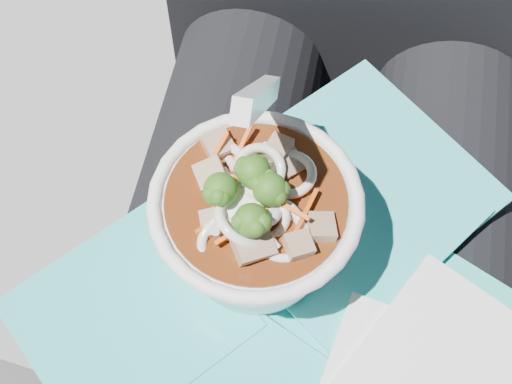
% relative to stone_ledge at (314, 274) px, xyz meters
% --- Properties ---
extents(stone_ledge, '(1.05, 0.61, 0.46)m').
position_rel_stone_ledge_xyz_m(stone_ledge, '(0.00, 0.00, 0.00)').
color(stone_ledge, slate).
rests_on(stone_ledge, ground).
extents(lap, '(0.32, 0.48, 0.14)m').
position_rel_stone_ledge_xyz_m(lap, '(0.00, -0.15, 0.30)').
color(lap, black).
rests_on(lap, stone_ledge).
extents(person_body, '(0.34, 0.94, 0.99)m').
position_rel_stone_ledge_xyz_m(person_body, '(0.00, -0.06, 0.32)').
color(person_body, black).
rests_on(person_body, ground).
extents(plastic_bag, '(0.39, 0.40, 0.01)m').
position_rel_stone_ledge_xyz_m(plastic_bag, '(0.00, -0.18, 0.37)').
color(plastic_bag, '#2CB7B6').
rests_on(plastic_bag, lap).
extents(udon_bowl, '(0.15, 0.16, 0.18)m').
position_rel_stone_ledge_xyz_m(udon_bowl, '(-0.04, -0.15, 0.43)').
color(udon_bowl, white).
rests_on(udon_bowl, plastic_bag).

